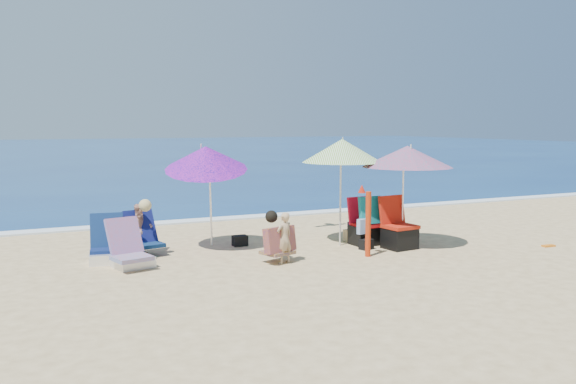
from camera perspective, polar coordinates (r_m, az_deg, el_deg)
name	(u,v)px	position (r m, az deg, el deg)	size (l,w,h in m)	color
ground	(330,263)	(10.24, 3.92, -6.62)	(120.00, 120.00, 0.00)	#D8BC84
sea	(68,152)	(53.99, -19.87, 3.56)	(120.00, 80.00, 0.12)	navy
foam	(228,218)	(14.82, -5.66, -2.48)	(120.00, 0.50, 0.04)	white
umbrella_turquoise	(407,157)	(11.52, 11.08, 3.27)	(2.19, 2.19, 1.93)	white
umbrella_striped	(342,151)	(11.62, 5.09, 3.86)	(1.98, 1.98, 2.05)	silver
umbrella_blue	(206,158)	(11.17, -7.68, 3.18)	(1.97, 2.01, 2.06)	white
furled_umbrella	(367,217)	(10.66, 7.39, -2.35)	(0.25, 0.21, 1.26)	#B42C0C
chair_navy	(107,249)	(10.71, -16.55, -5.16)	(0.67, 0.82, 0.78)	#0D1D4C
chair_rainbow	(131,255)	(10.17, -14.49, -5.70)	(0.74, 0.89, 0.79)	#C05444
camp_chair_left	(399,233)	(11.50, 10.30, -3.78)	(0.61, 0.63, 0.97)	#B21F0C
camp_chair_right	(365,227)	(11.72, 7.23, -3.27)	(0.65, 0.64, 0.95)	red
person_center	(281,238)	(10.11, -0.66, -4.34)	(0.63, 0.55, 0.87)	tan
person_left	(141,229)	(11.05, -13.55, -3.39)	(0.67, 0.72, 1.01)	tan
bag_black_a	(240,241)	(11.62, -4.52, -4.55)	(0.27, 0.20, 0.20)	black
bag_tan	(351,235)	(12.10, 5.93, -4.05)	(0.30, 0.23, 0.23)	#A1885C
bag_navy_b	(361,230)	(12.43, 6.82, -3.53)	(0.52, 0.44, 0.33)	#192337
bag_black_b	(366,244)	(11.35, 7.33, -4.87)	(0.28, 0.23, 0.19)	black
orange_item	(548,246)	(12.52, 23.16, -4.64)	(0.25, 0.13, 0.03)	orange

